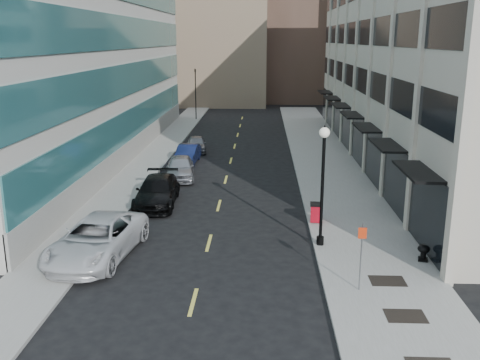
# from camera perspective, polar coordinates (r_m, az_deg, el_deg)

# --- Properties ---
(ground) EXTENTS (160.00, 160.00, 0.00)m
(ground) POSITION_cam_1_polar(r_m,az_deg,el_deg) (18.86, -5.82, -15.64)
(ground) COLOR black
(ground) RESTS_ON ground
(sidewalk_right) EXTENTS (5.00, 80.00, 0.15)m
(sidewalk_right) POSITION_cam_1_polar(r_m,az_deg,el_deg) (37.62, 9.94, 0.04)
(sidewalk_right) COLOR gray
(sidewalk_right) RESTS_ON ground
(sidewalk_left) EXTENTS (3.00, 80.00, 0.15)m
(sidewalk_left) POSITION_cam_1_polar(r_m,az_deg,el_deg) (38.36, -11.26, 0.26)
(sidewalk_left) COLOR gray
(sidewalk_left) RESTS_ON ground
(building_right) EXTENTS (15.30, 46.50, 18.25)m
(building_right) POSITION_cam_1_polar(r_m,az_deg,el_deg) (45.41, 21.51, 13.15)
(building_right) COLOR #BAB19E
(building_right) RESTS_ON ground
(building_left) EXTENTS (16.14, 46.00, 20.00)m
(building_left) POSITION_cam_1_polar(r_m,az_deg,el_deg) (46.86, -21.50, 14.40)
(building_left) COLOR beige
(building_left) RESTS_ON ground
(skyline_tan_near) EXTENTS (14.00, 18.00, 28.00)m
(skyline_tan_near) POSITION_cam_1_polar(r_m,az_deg,el_deg) (84.44, -2.12, 17.85)
(skyline_tan_near) COLOR #7D6652
(skyline_tan_near) RESTS_ON ground
(skyline_tan_far) EXTENTS (12.00, 14.00, 22.00)m
(skyline_tan_far) POSITION_cam_1_polar(r_m,az_deg,el_deg) (95.52, -7.83, 15.58)
(skyline_tan_far) COLOR #7D6652
(skyline_tan_far) RESTS_ON ground
(skyline_stone) EXTENTS (10.00, 14.00, 20.00)m
(skyline_stone) POSITION_cam_1_polar(r_m,az_deg,el_deg) (83.52, 13.55, 14.76)
(skyline_stone) COLOR #BAB19E
(skyline_stone) RESTS_ON ground
(grate_mid) EXTENTS (1.40, 1.00, 0.01)m
(grate_mid) POSITION_cam_1_polar(r_m,az_deg,el_deg) (20.13, 17.24, -13.68)
(grate_mid) COLOR black
(grate_mid) RESTS_ON sidewalk_right
(grate_far) EXTENTS (1.40, 1.00, 0.01)m
(grate_far) POSITION_cam_1_polar(r_m,az_deg,el_deg) (22.55, 15.46, -10.33)
(grate_far) COLOR black
(grate_far) RESTS_ON sidewalk_right
(road_centerline) EXTENTS (0.15, 68.20, 0.01)m
(road_centerline) POSITION_cam_1_polar(r_m,az_deg,el_deg) (34.51, -1.87, -1.21)
(road_centerline) COLOR #D8CC4C
(road_centerline) RESTS_ON ground
(traffic_signal) EXTENTS (0.66, 0.66, 6.98)m
(traffic_signal) POSITION_cam_1_polar(r_m,az_deg,el_deg) (64.68, -4.81, 11.40)
(traffic_signal) COLOR black
(traffic_signal) RESTS_ON ground
(car_white_van) EXTENTS (3.72, 6.72, 1.78)m
(car_white_van) POSITION_cam_1_polar(r_m,az_deg,el_deg) (24.81, -15.00, -6.10)
(car_white_van) COLOR silver
(car_white_van) RESTS_ON ground
(car_black_pickup) EXTENTS (2.54, 5.73, 1.63)m
(car_black_pickup) POSITION_cam_1_polar(r_m,az_deg,el_deg) (31.91, -8.83, -1.21)
(car_black_pickup) COLOR black
(car_black_pickup) RESTS_ON ground
(car_silver_sedan) EXTENTS (2.52, 4.96, 1.62)m
(car_silver_sedan) POSITION_cam_1_polar(r_m,az_deg,el_deg) (37.63, -6.40, 1.33)
(car_silver_sedan) COLOR gray
(car_silver_sedan) RESTS_ON ground
(car_blue_sedan) EXTENTS (1.73, 4.43, 1.44)m
(car_blue_sedan) POSITION_cam_1_polar(r_m,az_deg,el_deg) (42.41, -5.62, 2.76)
(car_blue_sedan) COLOR #131D48
(car_blue_sedan) RESTS_ON ground
(car_grey_sedan) EXTENTS (2.11, 4.15, 1.36)m
(car_grey_sedan) POSITION_cam_1_polar(r_m,az_deg,el_deg) (46.78, -4.66, 3.87)
(car_grey_sedan) COLOR gray
(car_grey_sedan) RESTS_ON ground
(trash_bin) EXTENTS (0.69, 0.74, 1.04)m
(trash_bin) POSITION_cam_1_polar(r_m,az_deg,el_deg) (28.48, 8.11, -3.39)
(trash_bin) COLOR #A90B1A
(trash_bin) RESTS_ON sidewalk_right
(lamppost) EXTENTS (0.47, 0.47, 5.71)m
(lamppost) POSITION_cam_1_polar(r_m,az_deg,el_deg) (24.63, 8.82, 0.46)
(lamppost) COLOR black
(lamppost) RESTS_ON sidewalk_right
(sign_post) EXTENTS (0.32, 0.06, 2.72)m
(sign_post) POSITION_cam_1_polar(r_m,az_deg,el_deg) (20.89, 12.83, -7.08)
(sign_post) COLOR slate
(sign_post) RESTS_ON sidewalk_right
(urn_planter) EXTENTS (0.53, 0.53, 0.73)m
(urn_planter) POSITION_cam_1_polar(r_m,az_deg,el_deg) (24.77, 19.00, -7.18)
(urn_planter) COLOR black
(urn_planter) RESTS_ON sidewalk_right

